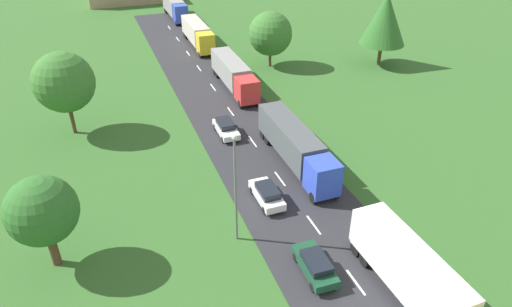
% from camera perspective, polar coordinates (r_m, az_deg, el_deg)
% --- Properties ---
extents(road, '(10.00, 140.00, 0.06)m').
position_cam_1_polar(road, '(36.70, 7.20, -8.85)').
color(road, '#2B2B30').
rests_on(road, ground).
extents(lane_marking_centre, '(0.16, 124.58, 0.01)m').
position_cam_1_polar(lane_marking_centre, '(34.85, 9.29, -11.55)').
color(lane_marking_centre, white).
rests_on(lane_marking_centre, road).
extents(truck_lead, '(2.73, 12.27, 3.58)m').
position_cam_1_polar(truck_lead, '(31.06, 19.60, -14.61)').
color(truck_lead, yellow).
rests_on(truck_lead, road).
extents(truck_second, '(2.50, 13.31, 3.60)m').
position_cam_1_polar(truck_second, '(42.75, 4.95, 1.09)').
color(truck_second, blue).
rests_on(truck_second, road).
extents(truck_third, '(2.57, 13.02, 3.53)m').
position_cam_1_polar(truck_third, '(59.28, -2.82, 9.96)').
color(truck_third, red).
rests_on(truck_third, road).
extents(truck_fourth, '(2.59, 12.83, 3.59)m').
position_cam_1_polar(truck_fourth, '(76.51, -7.33, 14.70)').
color(truck_fourth, yellow).
rests_on(truck_fourth, road).
extents(truck_fifth, '(2.53, 12.41, 3.60)m').
position_cam_1_polar(truck_fifth, '(94.05, -10.10, 17.58)').
color(truck_fifth, blue).
rests_on(truck_fifth, road).
extents(car_second, '(1.90, 4.33, 1.48)m').
position_cam_1_polar(car_second, '(32.33, 7.41, -13.62)').
color(car_second, '#19472D').
rests_on(car_second, road).
extents(car_third, '(1.78, 4.33, 1.56)m').
position_cam_1_polar(car_third, '(38.27, 1.38, -5.07)').
color(car_third, white).
rests_on(car_third, road).
extents(car_fourth, '(1.82, 4.49, 1.51)m').
position_cam_1_polar(car_fourth, '(48.46, -3.78, 3.24)').
color(car_fourth, white).
rests_on(car_fourth, road).
extents(lamppost_second, '(0.36, 0.36, 8.98)m').
position_cam_1_polar(lamppost_second, '(32.21, -2.59, -3.94)').
color(lamppost_second, slate).
rests_on(lamppost_second, ground).
extents(tree_oak, '(6.16, 6.16, 7.84)m').
position_cam_1_polar(tree_oak, '(66.34, 1.81, 14.74)').
color(tree_oak, '#513823').
rests_on(tree_oak, ground).
extents(tree_birch, '(4.78, 4.78, 7.10)m').
position_cam_1_polar(tree_birch, '(33.41, -25.18, -6.53)').
color(tree_birch, '#513823').
rests_on(tree_birch, ground).
extents(tree_maple, '(6.21, 6.21, 8.91)m').
position_cam_1_polar(tree_maple, '(50.61, -22.90, 8.21)').
color(tree_maple, '#513823').
rests_on(tree_maple, ground).
extents(tree_pine, '(6.39, 6.39, 10.19)m').
position_cam_1_polar(tree_pine, '(68.65, 15.79, 15.85)').
color(tree_pine, '#513823').
rests_on(tree_pine, ground).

